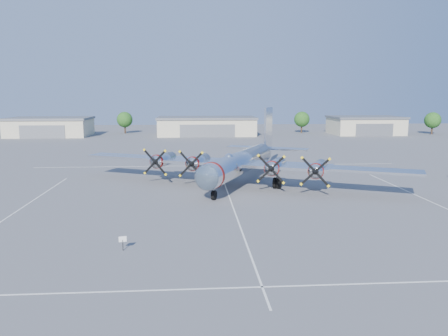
{
  "coord_description": "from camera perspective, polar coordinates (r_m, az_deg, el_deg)",
  "views": [
    {
      "loc": [
        -4.14,
        -46.89,
        11.57
      ],
      "look_at": [
        -0.52,
        3.3,
        3.2
      ],
      "focal_mm": 35.0,
      "sensor_mm": 36.0,
      "label": 1
    }
  ],
  "objects": [
    {
      "name": "main_bomber_b29",
      "position": [
        58.56,
        2.46,
        -1.96
      ],
      "size": [
        52.59,
        45.77,
        9.74
      ],
      "primitive_type": null,
      "rotation": [
        0.0,
        0.0,
        -0.43
      ],
      "color": "silver",
      "rests_on": "ground"
    },
    {
      "name": "hangar_west",
      "position": [
        135.47,
        -21.76,
        5.03
      ],
      "size": [
        22.6,
        14.6,
        5.4
      ],
      "color": "beige",
      "rests_on": "ground"
    },
    {
      "name": "hangar_center",
      "position": [
        129.23,
        -2.29,
        5.51
      ],
      "size": [
        28.6,
        14.6,
        5.4
      ],
      "color": "beige",
      "rests_on": "ground"
    },
    {
      "name": "info_placard",
      "position": [
        34.15,
        -13.1,
        -9.22
      ],
      "size": [
        0.58,
        0.17,
        1.12
      ],
      "rotation": [
        0.0,
        0.0,
        0.22
      ],
      "color": "black",
      "rests_on": "ground"
    },
    {
      "name": "ground",
      "position": [
        48.48,
        0.9,
        -4.37
      ],
      "size": [
        260.0,
        260.0,
        0.0
      ],
      "primitive_type": "plane",
      "color": "#59595B",
      "rests_on": "ground"
    },
    {
      "name": "tree_east",
      "position": [
        139.34,
        10.13,
        6.28
      ],
      "size": [
        4.8,
        4.8,
        6.64
      ],
      "color": "#382619",
      "rests_on": "ground"
    },
    {
      "name": "parking_lines",
      "position": [
        46.78,
        1.09,
        -4.87
      ],
      "size": [
        60.0,
        50.08,
        0.01
      ],
      "color": "silver",
      "rests_on": "ground"
    },
    {
      "name": "tree_far_east",
      "position": [
        146.15,
        25.59,
        5.64
      ],
      "size": [
        4.8,
        4.8,
        6.64
      ],
      "color": "#382619",
      "rests_on": "ground"
    },
    {
      "name": "tree_west",
      "position": [
        138.67,
        -12.84,
        6.17
      ],
      "size": [
        4.8,
        4.8,
        6.64
      ],
      "color": "#382619",
      "rests_on": "ground"
    },
    {
      "name": "hangar_east",
      "position": [
        139.29,
        17.95,
        5.34
      ],
      "size": [
        20.6,
        14.6,
        5.4
      ],
      "color": "beige",
      "rests_on": "ground"
    }
  ]
}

